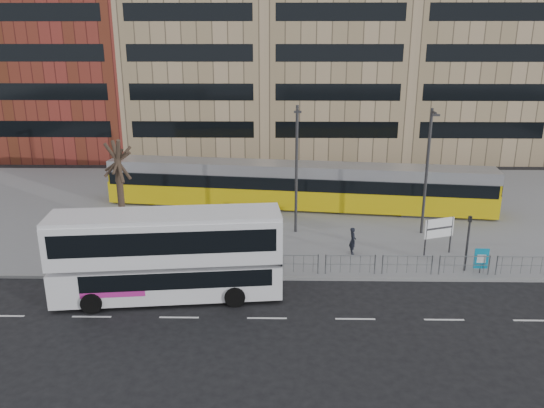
{
  "coord_description": "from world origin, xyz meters",
  "views": [
    {
      "loc": [
        -1.41,
        -25.34,
        12.14
      ],
      "look_at": [
        -1.94,
        6.0,
        2.29
      ],
      "focal_mm": 35.0,
      "sensor_mm": 36.0,
      "label": 1
    }
  ],
  "objects_px": {
    "ad_panel": "(481,259)",
    "pedestrian": "(353,241)",
    "lamp_post_west": "(297,165)",
    "lamp_post_east": "(427,167)",
    "station_sign": "(439,230)",
    "traffic_light_east": "(468,236)",
    "bare_tree": "(115,137)",
    "tram": "(297,186)",
    "traffic_light_west": "(183,238)",
    "double_decker_bus": "(167,253)"
  },
  "relations": [
    {
      "from": "lamp_post_east",
      "to": "pedestrian",
      "type": "bearing_deg",
      "value": -144.78
    },
    {
      "from": "double_decker_bus",
      "to": "traffic_light_east",
      "type": "bearing_deg",
      "value": 4.77
    },
    {
      "from": "traffic_light_east",
      "to": "bare_tree",
      "type": "bearing_deg",
      "value": 146.63
    },
    {
      "from": "tram",
      "to": "lamp_post_east",
      "type": "height_order",
      "value": "lamp_post_east"
    },
    {
      "from": "tram",
      "to": "lamp_post_west",
      "type": "relative_size",
      "value": 3.46
    },
    {
      "from": "traffic_light_west",
      "to": "traffic_light_east",
      "type": "relative_size",
      "value": 1.0
    },
    {
      "from": "station_sign",
      "to": "ad_panel",
      "type": "bearing_deg",
      "value": -78.85
    },
    {
      "from": "lamp_post_west",
      "to": "bare_tree",
      "type": "bearing_deg",
      "value": 174.68
    },
    {
      "from": "pedestrian",
      "to": "traffic_light_east",
      "type": "xyz_separation_m",
      "value": [
        5.75,
        -2.27,
        1.18
      ]
    },
    {
      "from": "ad_panel",
      "to": "bare_tree",
      "type": "height_order",
      "value": "bare_tree"
    },
    {
      "from": "station_sign",
      "to": "lamp_post_west",
      "type": "height_order",
      "value": "lamp_post_west"
    },
    {
      "from": "ad_panel",
      "to": "traffic_light_west",
      "type": "relative_size",
      "value": 0.45
    },
    {
      "from": "double_decker_bus",
      "to": "station_sign",
      "type": "relative_size",
      "value": 5.02
    },
    {
      "from": "pedestrian",
      "to": "traffic_light_west",
      "type": "bearing_deg",
      "value": 103.06
    },
    {
      "from": "bare_tree",
      "to": "traffic_light_west",
      "type": "bearing_deg",
      "value": -53.63
    },
    {
      "from": "lamp_post_east",
      "to": "traffic_light_west",
      "type": "bearing_deg",
      "value": -156.18
    },
    {
      "from": "lamp_post_west",
      "to": "lamp_post_east",
      "type": "height_order",
      "value": "lamp_post_west"
    },
    {
      "from": "ad_panel",
      "to": "lamp_post_west",
      "type": "relative_size",
      "value": 0.17
    },
    {
      "from": "double_decker_bus",
      "to": "traffic_light_west",
      "type": "relative_size",
      "value": 3.56
    },
    {
      "from": "pedestrian",
      "to": "bare_tree",
      "type": "relative_size",
      "value": 0.19
    },
    {
      "from": "station_sign",
      "to": "lamp_post_west",
      "type": "bearing_deg",
      "value": 135.9
    },
    {
      "from": "double_decker_bus",
      "to": "pedestrian",
      "type": "xyz_separation_m",
      "value": [
        9.58,
        5.3,
        -1.39
      ]
    },
    {
      "from": "tram",
      "to": "bare_tree",
      "type": "height_order",
      "value": "bare_tree"
    },
    {
      "from": "station_sign",
      "to": "traffic_light_east",
      "type": "xyz_separation_m",
      "value": [
        0.86,
        -2.22,
        0.45
      ]
    },
    {
      "from": "tram",
      "to": "traffic_light_west",
      "type": "bearing_deg",
      "value": -111.11
    },
    {
      "from": "pedestrian",
      "to": "traffic_light_west",
      "type": "distance_m",
      "value": 9.75
    },
    {
      "from": "station_sign",
      "to": "ad_panel",
      "type": "relative_size",
      "value": 1.56
    },
    {
      "from": "station_sign",
      "to": "traffic_light_west",
      "type": "xyz_separation_m",
      "value": [
        -14.16,
        -2.75,
        0.45
      ]
    },
    {
      "from": "lamp_post_west",
      "to": "ad_panel",
      "type": "bearing_deg",
      "value": -32.39
    },
    {
      "from": "ad_panel",
      "to": "pedestrian",
      "type": "xyz_separation_m",
      "value": [
        -6.46,
        2.6,
        -0.02
      ]
    },
    {
      "from": "traffic_light_west",
      "to": "lamp_post_east",
      "type": "height_order",
      "value": "lamp_post_east"
    },
    {
      "from": "station_sign",
      "to": "pedestrian",
      "type": "bearing_deg",
      "value": 159.16
    },
    {
      "from": "station_sign",
      "to": "traffic_light_east",
      "type": "height_order",
      "value": "traffic_light_east"
    },
    {
      "from": "tram",
      "to": "lamp_post_east",
      "type": "xyz_separation_m",
      "value": [
        7.91,
        -5.33,
        2.7
      ]
    },
    {
      "from": "traffic_light_west",
      "to": "lamp_post_east",
      "type": "bearing_deg",
      "value": 17.07
    },
    {
      "from": "traffic_light_east",
      "to": "lamp_post_west",
      "type": "distance_m",
      "value": 10.95
    },
    {
      "from": "traffic_light_west",
      "to": "pedestrian",
      "type": "bearing_deg",
      "value": 10.05
    },
    {
      "from": "ad_panel",
      "to": "lamp_post_east",
      "type": "xyz_separation_m",
      "value": [
        -1.57,
        6.06,
        3.54
      ]
    },
    {
      "from": "bare_tree",
      "to": "pedestrian",
      "type": "bearing_deg",
      "value": -17.34
    },
    {
      "from": "ad_panel",
      "to": "bare_tree",
      "type": "distance_m",
      "value": 22.95
    },
    {
      "from": "pedestrian",
      "to": "traffic_light_east",
      "type": "distance_m",
      "value": 6.3
    },
    {
      "from": "tram",
      "to": "traffic_light_east",
      "type": "xyz_separation_m",
      "value": [
        8.77,
        -11.05,
        0.32
      ]
    },
    {
      "from": "traffic_light_east",
      "to": "lamp_post_east",
      "type": "relative_size",
      "value": 0.39
    },
    {
      "from": "tram",
      "to": "traffic_light_west",
      "type": "distance_m",
      "value": 13.16
    },
    {
      "from": "ad_panel",
      "to": "tram",
      "type": "bearing_deg",
      "value": 131.06
    },
    {
      "from": "ad_panel",
      "to": "pedestrian",
      "type": "distance_m",
      "value": 6.96
    },
    {
      "from": "pedestrian",
      "to": "lamp_post_west",
      "type": "distance_m",
      "value": 5.99
    },
    {
      "from": "double_decker_bus",
      "to": "pedestrian",
      "type": "distance_m",
      "value": 11.04
    },
    {
      "from": "station_sign",
      "to": "traffic_light_east",
      "type": "relative_size",
      "value": 0.71
    },
    {
      "from": "pedestrian",
      "to": "traffic_light_west",
      "type": "relative_size",
      "value": 0.51
    }
  ]
}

